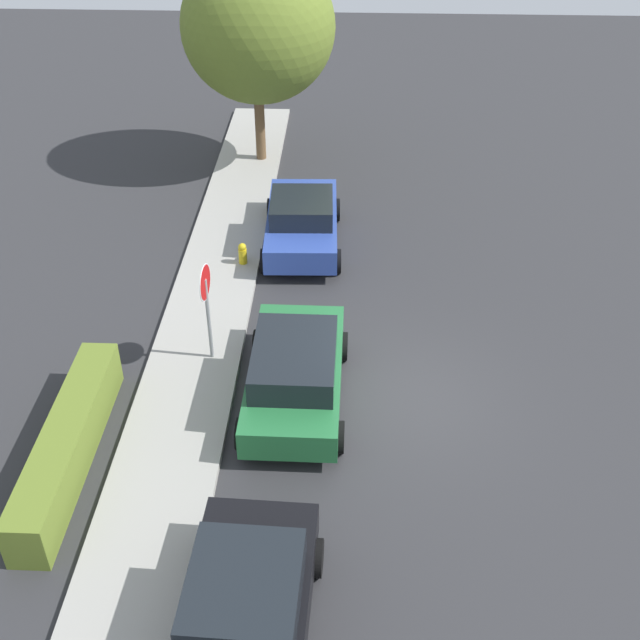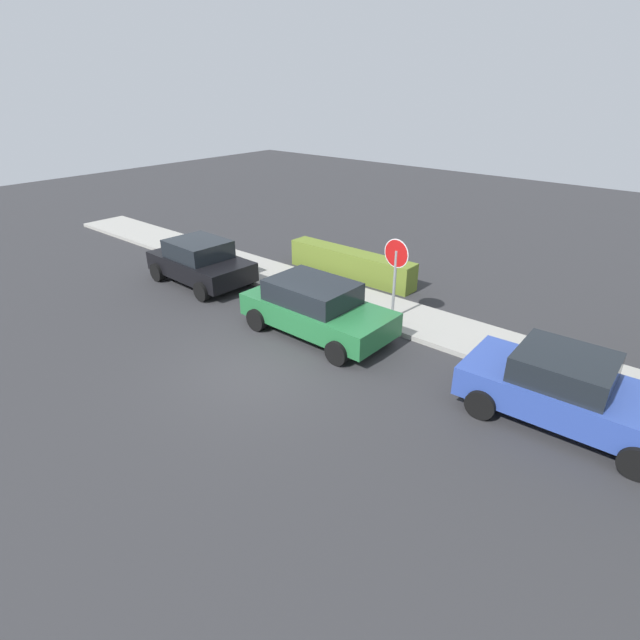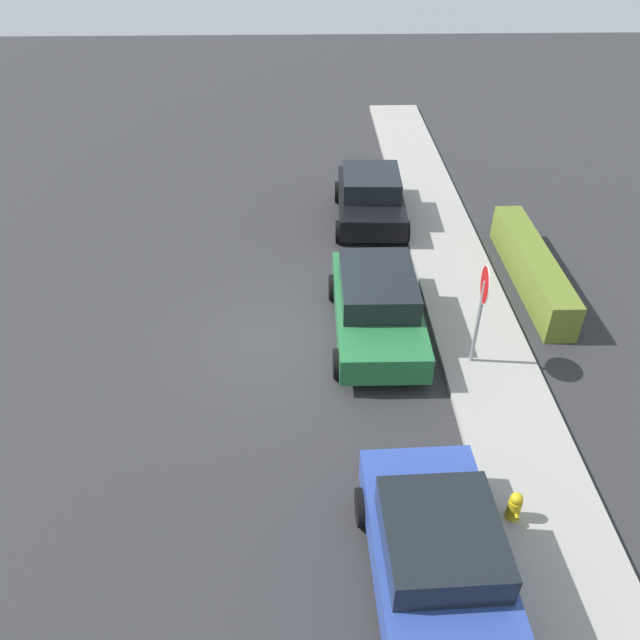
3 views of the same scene
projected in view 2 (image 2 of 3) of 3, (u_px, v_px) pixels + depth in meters
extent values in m
plane|color=#2D2D30|center=(261.00, 368.00, 12.18)|extent=(60.00, 60.00, 0.00)
cube|color=#9E9B93|center=(370.00, 306.00, 15.35)|extent=(32.00, 2.03, 0.14)
cylinder|color=gray|center=(394.00, 288.00, 14.03)|extent=(0.08, 0.08, 2.16)
cylinder|color=white|center=(396.00, 253.00, 13.60)|extent=(0.81, 0.09, 0.81)
cylinder|color=red|center=(396.00, 253.00, 13.60)|extent=(0.76, 0.09, 0.76)
cube|color=#236B38|center=(318.00, 313.00, 13.59)|extent=(4.25, 1.90, 0.63)
cube|color=black|center=(312.00, 291.00, 13.44)|extent=(2.33, 1.66, 0.57)
cylinder|color=black|center=(257.00, 320.00, 13.92)|extent=(0.64, 0.23, 0.64)
cylinder|color=black|center=(302.00, 299.00, 15.20)|extent=(0.64, 0.23, 0.64)
cylinder|color=black|center=(337.00, 353.00, 12.24)|extent=(0.64, 0.23, 0.64)
cylinder|color=black|center=(380.00, 327.00, 13.51)|extent=(0.64, 0.23, 0.64)
cube|color=#2D479E|center=(569.00, 396.00, 10.03)|extent=(4.23, 1.99, 0.65)
cube|color=black|center=(565.00, 367.00, 9.88)|extent=(1.86, 1.69, 0.54)
cylinder|color=black|center=(637.00, 463.00, 8.71)|extent=(0.65, 0.24, 0.64)
cylinder|color=black|center=(512.00, 367.00, 11.61)|extent=(0.65, 0.24, 0.64)
cylinder|color=black|center=(481.00, 404.00, 10.29)|extent=(0.65, 0.24, 0.64)
cube|color=black|center=(201.00, 266.00, 17.05)|extent=(3.89, 2.01, 0.63)
cube|color=black|center=(198.00, 249.00, 16.82)|extent=(2.00, 1.71, 0.57)
cylinder|color=black|center=(247.00, 276.00, 17.01)|extent=(0.65, 0.25, 0.64)
cylinder|color=black|center=(202.00, 291.00, 15.77)|extent=(0.65, 0.25, 0.64)
cylinder|color=black|center=(202.00, 259.00, 18.59)|extent=(0.65, 0.25, 0.64)
cylinder|color=black|center=(157.00, 272.00, 17.35)|extent=(0.65, 0.25, 0.64)
cylinder|color=gold|center=(528.00, 362.00, 11.94)|extent=(0.22, 0.22, 0.55)
sphere|color=gold|center=(531.00, 349.00, 11.79)|extent=(0.21, 0.21, 0.21)
cylinder|color=gold|center=(535.00, 362.00, 11.82)|extent=(0.08, 0.09, 0.09)
cube|color=olive|center=(351.00, 264.00, 17.67)|extent=(5.00, 0.75, 0.95)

